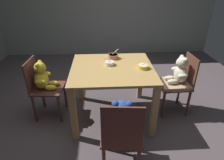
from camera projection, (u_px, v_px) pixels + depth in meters
name	position (u px, v px, depth m)	size (l,w,h in m)	color
ground_plane	(112.00, 115.00, 2.83)	(5.20, 5.20, 0.04)	#4D4447
dining_table	(112.00, 77.00, 2.52)	(1.05, 0.98, 0.75)	#A88448
teddy_chair_near_front	(122.00, 126.00, 1.77)	(0.42, 0.44, 0.88)	#592B25
teddy_chair_near_left	(43.00, 81.00, 2.57)	(0.43, 0.43, 0.84)	#4F2B25
teddy_chair_near_right	(178.00, 77.00, 2.65)	(0.43, 0.40, 0.86)	#562F23
porridge_bowl_terracotta_far_center	(113.00, 56.00, 2.72)	(0.16, 0.15, 0.13)	#B6714A
porridge_bowl_yellow_near_right	(143.00, 66.00, 2.43)	(0.15, 0.14, 0.12)	gold
porridge_bowl_white_center	(110.00, 63.00, 2.52)	(0.13, 0.12, 0.11)	silver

